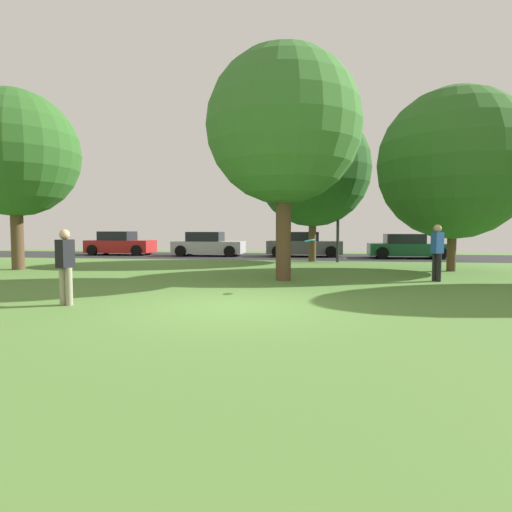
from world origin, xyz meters
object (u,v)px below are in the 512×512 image
Objects in this scene: parked_car_silver at (208,245)px; oak_tree_center at (313,169)px; oak_tree_left at (14,154)px; birch_tree_lone at (454,164)px; person_thrower at (437,250)px; parked_car_green at (407,247)px; frisbee_disc at (310,240)px; parked_car_grey at (304,245)px; parked_car_red at (120,244)px; person_bystander at (65,264)px; street_lamp_post at (338,215)px; oak_tree_right at (284,126)px.

oak_tree_center is at bearing -29.16° from parked_car_silver.
oak_tree_left is 16.67m from birch_tree_lone.
parked_car_green is (1.19, 10.69, -0.34)m from person_thrower.
birch_tree_lone reaches higher than frisbee_disc.
frisbee_disc is 13.93m from parked_car_grey.
parked_car_grey is (11.26, 0.22, -0.00)m from parked_car_red.
parked_car_silver is (-6.33, 13.53, -0.64)m from frisbee_disc.
parked_car_silver is at bearing 115.06° from frisbee_disc.
parked_car_red is at bearing 35.20° from person_bystander.
person_bystander is 16.40m from parked_car_silver.
oak_tree_center is 2.56m from street_lamp_post.
person_bystander is 17.24m from parked_car_grey.
person_thrower is 14.89m from parked_car_silver.
parked_car_red is at bearing 93.15° from oak_tree_left.
oak_tree_right is 5.93m from person_thrower.
street_lamp_post is (1.08, 9.80, 0.96)m from frisbee_disc.
parked_car_green is (16.36, 9.16, -3.87)m from oak_tree_left.
person_thrower is (4.60, 0.42, -3.72)m from oak_tree_right.
parked_car_red is at bearing 178.57° from parked_car_green.
birch_tree_lone is 14.12m from parked_car_silver.
oak_tree_left is at bearing -152.12° from oak_tree_center.
street_lamp_post is at bearing -66.62° from parked_car_grey.
frisbee_disc is (-5.13, -5.98, -2.69)m from birch_tree_lone.
parked_car_green is at bearing 91.59° from birch_tree_lone.
parked_car_green is 5.43m from street_lamp_post.
street_lamp_post reaches higher than frisbee_disc.
frisbee_disc is 0.09× the size of parked_car_silver.
oak_tree_left is 12.55m from frisbee_disc.
parked_car_red is 13.69m from street_lamp_post.
parked_car_green is at bearing -6.52° from parked_car_grey.
frisbee_disc is at bearing 0.00° from person_thrower.
parked_car_silver is (-10.07, 10.97, -0.30)m from person_thrower.
oak_tree_right is 1.56× the size of street_lamp_post.
parked_car_red is at bearing 163.05° from oak_tree_center.
parked_car_green is (11.26, -0.27, -0.04)m from parked_car_silver.
parked_car_green is (5.63, -0.64, -0.05)m from parked_car_grey.
oak_tree_right is 4.11× the size of person_thrower.
frisbee_disc is at bearing -64.94° from parked_car_silver.
oak_tree_right is at bearing -104.20° from street_lamp_post.
person_bystander is (6.50, -6.91, -3.62)m from oak_tree_left.
birch_tree_lone is 3.95× the size of person_thrower.
parked_car_grey is at bearing 42.40° from oak_tree_left.
person_thrower is 0.38× the size of street_lamp_post.
oak_tree_center is 1.77× the size of parked_car_silver.
parked_car_green is (-0.20, 7.27, -3.37)m from birch_tree_lone.
birch_tree_lone is 4.77m from person_thrower.
person_bystander is 0.39× the size of parked_car_red.
parked_car_silver reaches higher than frisbee_disc.
person_thrower is (15.17, -1.53, -3.53)m from oak_tree_left.
parked_car_grey is 0.95× the size of street_lamp_post.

